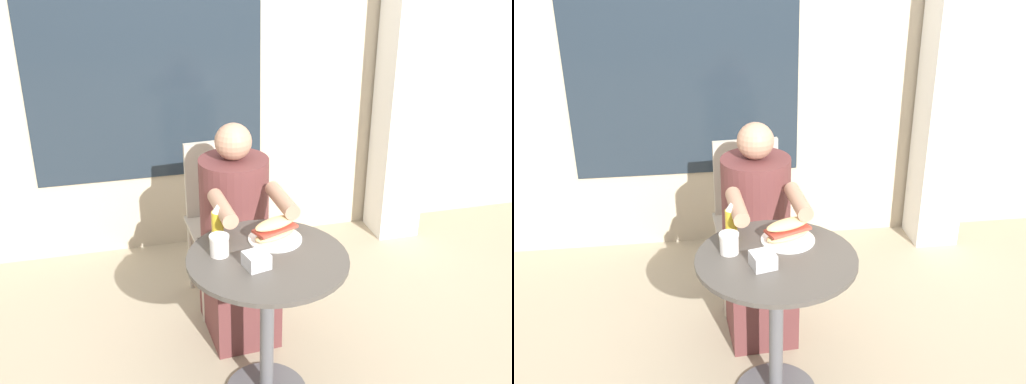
# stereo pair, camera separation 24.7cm
# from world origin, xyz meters

# --- Properties ---
(storefront_wall) EXTENTS (8.00, 0.09, 2.80)m
(storefront_wall) POSITION_xyz_m (-0.00, 1.50, 1.40)
(storefront_wall) COLOR #B7A88E
(storefront_wall) RESTS_ON ground_plane
(lattice_pillar) EXTENTS (0.27, 0.27, 2.40)m
(lattice_pillar) POSITION_xyz_m (1.23, 1.31, 1.20)
(lattice_pillar) COLOR silver
(lattice_pillar) RESTS_ON ground_plane
(cafe_table) EXTENTS (0.65, 0.65, 0.70)m
(cafe_table) POSITION_xyz_m (0.00, 0.00, 0.51)
(cafe_table) COLOR #47423D
(cafe_table) RESTS_ON ground_plane
(diner_chair) EXTENTS (0.40, 0.40, 0.87)m
(diner_chair) POSITION_xyz_m (-0.02, 0.85, 0.52)
(diner_chair) COLOR #ADA393
(diner_chair) RESTS_ON ground_plane
(seated_diner) EXTENTS (0.36, 0.61, 1.09)m
(seated_diner) POSITION_xyz_m (-0.02, 0.51, 0.47)
(seated_diner) COLOR brown
(seated_diner) RESTS_ON ground_plane
(sandwich_on_plate) EXTENTS (0.23, 0.23, 0.10)m
(sandwich_on_plate) POSITION_xyz_m (0.07, 0.13, 0.74)
(sandwich_on_plate) COLOR white
(sandwich_on_plate) RESTS_ON cafe_table
(drink_cup) EXTENTS (0.08, 0.08, 0.09)m
(drink_cup) POSITION_xyz_m (-0.18, 0.06, 0.75)
(drink_cup) COLOR silver
(drink_cup) RESTS_ON cafe_table
(napkin_box) EXTENTS (0.11, 0.11, 0.06)m
(napkin_box) POSITION_xyz_m (-0.06, -0.06, 0.73)
(napkin_box) COLOR silver
(napkin_box) RESTS_ON cafe_table
(condiment_bottle) EXTENTS (0.05, 0.05, 0.16)m
(condiment_bottle) POSITION_xyz_m (-0.16, 0.20, 0.78)
(condiment_bottle) COLOR gold
(condiment_bottle) RESTS_ON cafe_table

